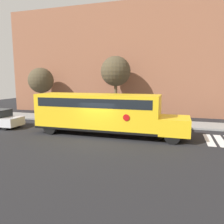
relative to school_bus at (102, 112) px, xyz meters
The scene contains 6 objects.
ground_plane 2.18m from the school_bus, 86.75° to the right, with size 60.00×60.00×0.00m, color black.
sidewalk_strip 5.44m from the school_bus, 89.17° to the left, with size 44.00×3.00×0.15m.
building_backdrop 12.57m from the school_bus, 89.63° to the left, with size 32.00×4.00×12.75m.
school_bus is the anchor object (origin of this frame).
tree_near_sidewalk 8.20m from the school_bus, 98.34° to the left, with size 3.17×3.17×6.56m.
tree_far_sidewalk 12.94m from the school_bus, 144.07° to the left, with size 2.98×2.98×5.49m.
Camera 1 is at (5.26, -13.78, 4.07)m, focal length 35.00 mm.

